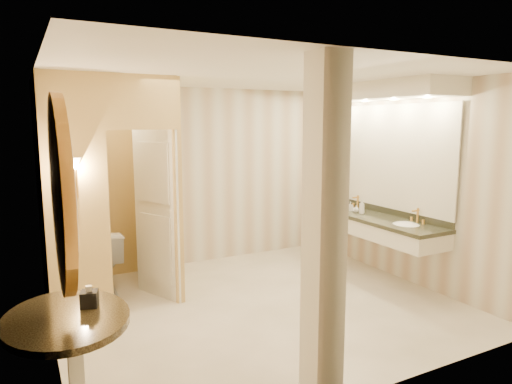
% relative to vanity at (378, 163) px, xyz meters
% --- Properties ---
extents(floor, '(4.50, 4.50, 0.00)m').
position_rel_vanity_xyz_m(floor, '(-1.98, -0.19, -1.63)').
color(floor, white).
rests_on(floor, ground).
extents(ceiling, '(4.50, 4.50, 0.00)m').
position_rel_vanity_xyz_m(ceiling, '(-1.98, -0.19, 1.07)').
color(ceiling, white).
rests_on(ceiling, wall_back).
extents(wall_back, '(4.50, 0.02, 2.70)m').
position_rel_vanity_xyz_m(wall_back, '(-1.98, 1.81, -0.28)').
color(wall_back, beige).
rests_on(wall_back, floor).
extents(wall_front, '(4.50, 0.02, 2.70)m').
position_rel_vanity_xyz_m(wall_front, '(-1.98, -2.19, -0.28)').
color(wall_front, beige).
rests_on(wall_front, floor).
extents(wall_left, '(0.02, 4.00, 2.70)m').
position_rel_vanity_xyz_m(wall_left, '(-4.23, -0.19, -0.28)').
color(wall_left, beige).
rests_on(wall_left, floor).
extents(wall_right, '(0.02, 4.00, 2.70)m').
position_rel_vanity_xyz_m(wall_right, '(0.27, -0.19, -0.28)').
color(wall_right, beige).
rests_on(wall_right, floor).
extents(toilet_closet, '(1.50, 1.55, 2.70)m').
position_rel_vanity_xyz_m(toilet_closet, '(-3.10, 0.78, -0.24)').
color(toilet_closet, '#F3D67F').
rests_on(toilet_closet, floor).
extents(wall_sconce, '(0.14, 0.14, 0.42)m').
position_rel_vanity_xyz_m(wall_sconce, '(-3.90, 0.24, 0.10)').
color(wall_sconce, gold).
rests_on(wall_sconce, toilet_closet).
extents(vanity, '(0.75, 2.40, 2.09)m').
position_rel_vanity_xyz_m(vanity, '(0.00, 0.00, 0.00)').
color(vanity, silver).
rests_on(vanity, floor).
extents(console_shelf, '(1.04, 1.04, 1.97)m').
position_rel_vanity_xyz_m(console_shelf, '(-4.19, -1.59, -0.28)').
color(console_shelf, black).
rests_on(console_shelf, floor).
extents(pillar, '(0.26, 0.26, 2.70)m').
position_rel_vanity_xyz_m(pillar, '(-2.36, -1.99, -0.28)').
color(pillar, silver).
rests_on(pillar, floor).
extents(tissue_box, '(0.14, 0.14, 0.11)m').
position_rel_vanity_xyz_m(tissue_box, '(-4.04, -1.50, -0.70)').
color(tissue_box, black).
rests_on(tissue_box, console_shelf).
extents(toilet, '(0.48, 0.81, 0.81)m').
position_rel_vanity_xyz_m(toilet, '(-3.54, 1.19, -1.22)').
color(toilet, white).
rests_on(toilet, floor).
extents(soap_bottle_a, '(0.07, 0.07, 0.14)m').
position_rel_vanity_xyz_m(soap_bottle_a, '(-0.10, 0.44, -0.68)').
color(soap_bottle_a, beige).
rests_on(soap_bottle_a, vanity).
extents(soap_bottle_b, '(0.08, 0.08, 0.10)m').
position_rel_vanity_xyz_m(soap_bottle_b, '(-0.08, 0.33, -0.70)').
color(soap_bottle_b, silver).
rests_on(soap_bottle_b, vanity).
extents(soap_bottle_c, '(0.08, 0.08, 0.21)m').
position_rel_vanity_xyz_m(soap_bottle_c, '(-0.08, 0.20, -0.65)').
color(soap_bottle_c, '#C6B28C').
rests_on(soap_bottle_c, vanity).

